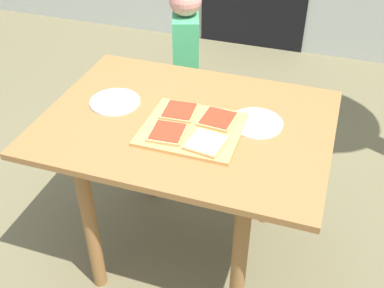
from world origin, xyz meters
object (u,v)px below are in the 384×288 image
object	(u,v)px
plate_white_left	(115,102)
child_left	(186,59)
pizza_slice_far_right	(218,119)
dining_table	(187,145)
plate_white_right	(256,123)
pizza_slice_far_left	(179,111)
cutting_board	(192,129)
pizza_slice_near_left	(168,133)
pizza_slice_near_right	(206,143)

from	to	relation	value
plate_white_left	child_left	xyz separation A→B (m)	(0.04, 0.79, -0.17)
pizza_slice_far_right	plate_white_left	distance (m)	0.45
dining_table	child_left	distance (m)	0.86
pizza_slice_far_right	plate_white_right	size ratio (longest dim) A/B	0.71
plate_white_left	plate_white_right	size ratio (longest dim) A/B	1.00
pizza_slice_far_right	child_left	world-z (taller)	child_left
plate_white_left	child_left	world-z (taller)	child_left
pizza_slice_far_left	plate_white_right	bearing A→B (deg)	7.27
cutting_board	pizza_slice_near_left	bearing A→B (deg)	-136.97
cutting_board	pizza_slice_near_right	distance (m)	0.12
pizza_slice_far_right	pizza_slice_near_right	bearing A→B (deg)	-89.26
pizza_slice_far_right	pizza_slice_far_left	world-z (taller)	same
pizza_slice_near_left	child_left	bearing A→B (deg)	105.19
child_left	pizza_slice_near_left	bearing A→B (deg)	-74.81
pizza_slice_near_right	pizza_slice_far_right	world-z (taller)	same
pizza_slice_near_left	pizza_slice_far_right	bearing A→B (deg)	43.76
pizza_slice_far_right	plate_white_left	bearing A→B (deg)	178.69
dining_table	pizza_slice_near_right	world-z (taller)	pizza_slice_near_right
pizza_slice_far_right	pizza_slice_near_left	distance (m)	0.21
pizza_slice_far_left	plate_white_left	size ratio (longest dim) A/B	0.70
pizza_slice_far_left	plate_white_right	size ratio (longest dim) A/B	0.70
plate_white_left	cutting_board	bearing A→B (deg)	-13.33
pizza_slice_near_right	plate_white_right	distance (m)	0.25
dining_table	pizza_slice_near_left	size ratio (longest dim) A/B	7.69
dining_table	pizza_slice_far_left	size ratio (longest dim) A/B	7.72
cutting_board	plate_white_right	bearing A→B (deg)	28.64
pizza_slice_near_right	pizza_slice_far_right	xyz separation A→B (m)	(-0.00, 0.16, 0.00)
pizza_slice_far_left	plate_white_left	bearing A→B (deg)	179.02
pizza_slice_far_left	child_left	size ratio (longest dim) A/B	0.14
cutting_board	pizza_slice_near_left	xyz separation A→B (m)	(-0.07, -0.07, 0.01)
plate_white_left	pizza_slice_far_left	bearing A→B (deg)	-0.98
dining_table	pizza_slice_far_right	distance (m)	0.19
plate_white_right	dining_table	bearing A→B (deg)	-167.37
dining_table	plate_white_left	size ratio (longest dim) A/B	5.43
pizza_slice_far_right	pizza_slice_near_left	xyz separation A→B (m)	(-0.15, -0.15, 0.00)
child_left	plate_white_left	bearing A→B (deg)	-92.95
plate_white_right	pizza_slice_near_left	bearing A→B (deg)	-147.25
pizza_slice_near_right	pizza_slice_near_left	size ratio (longest dim) A/B	1.06
pizza_slice_far_left	child_left	world-z (taller)	child_left
pizza_slice_near_right	plate_white_right	world-z (taller)	pizza_slice_near_right
pizza_slice_far_right	plate_white_left	world-z (taller)	pizza_slice_far_right
cutting_board	plate_white_right	distance (m)	0.25
plate_white_left	child_left	distance (m)	0.81
pizza_slice_near_right	plate_white_left	size ratio (longest dim) A/B	0.75
pizza_slice_far_left	dining_table	bearing A→B (deg)	-28.92
pizza_slice_far_right	dining_table	bearing A→B (deg)	-172.79
cutting_board	pizza_slice_far_right	bearing A→B (deg)	44.43
pizza_slice_near_left	dining_table	bearing A→B (deg)	76.99
cutting_board	plate_white_right	world-z (taller)	cutting_board
plate_white_left	plate_white_right	bearing A→B (deg)	3.28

